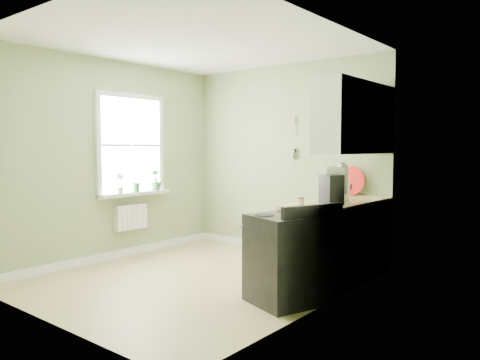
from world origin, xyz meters
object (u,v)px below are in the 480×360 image
Objects in this scene: stove at (289,258)px; kettle at (348,188)px; coffee_maker at (331,191)px; stand_mixer at (337,185)px.

kettle is (-0.23, 1.75, 0.56)m from stove.
coffee_maker reaches higher than kettle.
kettle is 1.16m from coffee_maker.
coffee_maker is at bearing -72.93° from kettle.
coffee_maker is (0.34, -1.10, 0.07)m from kettle.
stand_mixer is 0.32m from coffee_maker.
kettle is at bearing 107.07° from coffee_maker.
stove is 1.85m from kettle.
coffee_maker is at bearing -74.15° from stand_mixer.
stove is 2.23× the size of stand_mixer.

